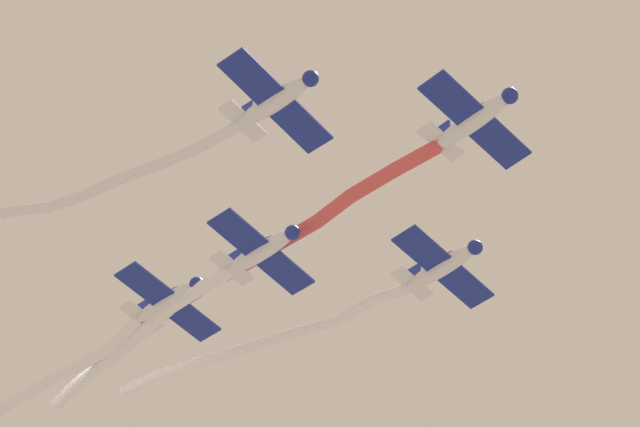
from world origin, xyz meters
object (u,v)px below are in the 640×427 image
at_px(airplane_left_wing, 443,266).
at_px(airplane_right_wing, 276,101).
at_px(airplane_trail, 168,301).
at_px(airplane_slot, 262,251).
at_px(airplane_lead, 475,120).

distance_m(airplane_left_wing, airplane_right_wing, 15.87).
bearing_deg(airplane_trail, airplane_right_wing, -26.47).
xyz_separation_m(airplane_left_wing, airplane_slot, (-0.12, 11.21, 0.20)).
xyz_separation_m(airplane_lead, airplane_right_wing, (-0.12, 11.20, 0.30)).
xyz_separation_m(airplane_lead, airplane_trail, (16.63, 17.00, 0.40)).
height_order(airplane_slot, airplane_trail, airplane_trail).
bearing_deg(airplane_right_wing, airplane_left_wing, 89.10).
distance_m(airplane_right_wing, airplane_trail, 17.73).
bearing_deg(airplane_slot, airplane_lead, -0.05).
distance_m(airplane_lead, airplane_right_wing, 11.21).
height_order(airplane_lead, airplane_slot, airplane_lead).
bearing_deg(airplane_right_wing, airplane_slot, 134.11).
relative_size(airplane_right_wing, airplane_slot, 1.01).
bearing_deg(airplane_trail, airplane_left_wing, 26.64).
height_order(airplane_left_wing, airplane_slot, airplane_slot).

